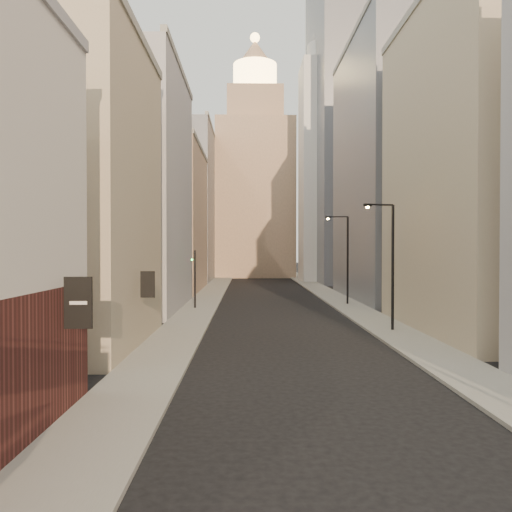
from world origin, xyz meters
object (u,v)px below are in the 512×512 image
Objects in this scene: streetlamp_far at (345,254)px; streetlamp_mid at (390,259)px; clock_tower at (255,181)px; white_tower at (326,163)px; traffic_light_left at (195,268)px.

streetlamp_mid is at bearing -88.87° from streetlamp_far.
streetlamp_mid is (7.33, -61.96, -13.13)m from clock_tower.
white_tower is 42.81m from traffic_light_left.
white_tower is (11.00, -14.00, 0.97)m from clock_tower.
traffic_light_left is at bearing -166.31° from streetlamp_far.
clock_tower reaches higher than streetlamp_mid.
streetlamp_far is (-3.55, -33.48, -14.00)m from white_tower.
traffic_light_left is at bearing 123.34° from streetlamp_mid.
white_tower reaches higher than streetlamp_mid.
streetlamp_far reaches higher than streetlamp_mid.
clock_tower reaches higher than streetlamp_far.
streetlamp_mid is at bearing -83.25° from clock_tower.
streetlamp_far is at bearing 178.00° from traffic_light_left.
white_tower is at bearing 70.38° from streetlamp_mid.
clock_tower is 1.08× the size of white_tower.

